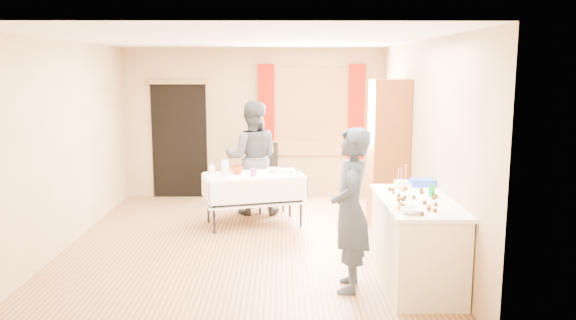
{
  "coord_description": "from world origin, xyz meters",
  "views": [
    {
      "loc": [
        0.48,
        -7.01,
        2.26
      ],
      "look_at": [
        0.56,
        0.0,
        1.1
      ],
      "focal_mm": 35.0,
      "sensor_mm": 36.0,
      "label": 1
    }
  ],
  "objects_px": {
    "party_table": "(254,195)",
    "chair": "(268,190)",
    "girl": "(350,210)",
    "counter": "(416,242)",
    "cabinet": "(388,154)",
    "woman": "(252,158)"
  },
  "relations": [
    {
      "from": "counter",
      "to": "chair",
      "type": "xyz_separation_m",
      "value": [
        -1.63,
        3.13,
        -0.13
      ]
    },
    {
      "from": "cabinet",
      "to": "woman",
      "type": "height_order",
      "value": "cabinet"
    },
    {
      "from": "woman",
      "to": "party_table",
      "type": "bearing_deg",
      "value": 94.17
    },
    {
      "from": "counter",
      "to": "party_table",
      "type": "relative_size",
      "value": 1.02
    },
    {
      "from": "counter",
      "to": "girl",
      "type": "bearing_deg",
      "value": -168.45
    },
    {
      "from": "party_table",
      "to": "girl",
      "type": "bearing_deg",
      "value": -80.96
    },
    {
      "from": "party_table",
      "to": "chair",
      "type": "xyz_separation_m",
      "value": [
        0.18,
        0.86,
        -0.13
      ]
    },
    {
      "from": "counter",
      "to": "woman",
      "type": "xyz_separation_m",
      "value": [
        -1.86,
        2.93,
        0.43
      ]
    },
    {
      "from": "cabinet",
      "to": "counter",
      "type": "height_order",
      "value": "cabinet"
    },
    {
      "from": "girl",
      "to": "counter",
      "type": "bearing_deg",
      "value": 108.72
    },
    {
      "from": "girl",
      "to": "party_table",
      "type": "bearing_deg",
      "value": -148.5
    },
    {
      "from": "counter",
      "to": "woman",
      "type": "bearing_deg",
      "value": 122.42
    },
    {
      "from": "counter",
      "to": "woman",
      "type": "relative_size",
      "value": 0.9
    },
    {
      "from": "counter",
      "to": "chair",
      "type": "relative_size",
      "value": 1.47
    },
    {
      "from": "counter",
      "to": "girl",
      "type": "height_order",
      "value": "girl"
    },
    {
      "from": "party_table",
      "to": "counter",
      "type": "bearing_deg",
      "value": -66.83
    },
    {
      "from": "cabinet",
      "to": "girl",
      "type": "xyz_separation_m",
      "value": [
        -0.81,
        -2.31,
        -0.21
      ]
    },
    {
      "from": "cabinet",
      "to": "party_table",
      "type": "distance_m",
      "value": 2.01
    },
    {
      "from": "counter",
      "to": "party_table",
      "type": "xyz_separation_m",
      "value": [
        -1.81,
        2.28,
        -0.01
      ]
    },
    {
      "from": "chair",
      "to": "girl",
      "type": "distance_m",
      "value": 3.44
    },
    {
      "from": "chair",
      "to": "girl",
      "type": "xyz_separation_m",
      "value": [
        0.92,
        -3.28,
        0.52
      ]
    },
    {
      "from": "chair",
      "to": "woman",
      "type": "relative_size",
      "value": 0.61
    }
  ]
}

